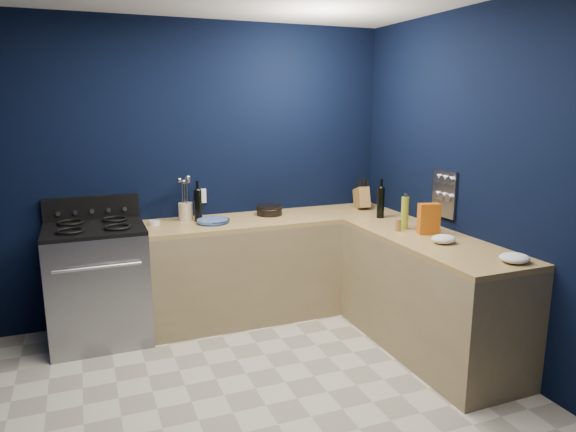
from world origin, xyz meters
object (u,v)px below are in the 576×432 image
plate_stack (213,221)px  utensil_crock (186,212)px  gas_range (99,285)px  knife_block (362,198)px  crouton_bag (429,219)px

plate_stack → utensil_crock: (-0.19, 0.20, 0.06)m
gas_range → utensil_crock: bearing=13.2°
plate_stack → knife_block: 1.49m
plate_stack → crouton_bag: bearing=-33.7°
gas_range → plate_stack: 1.05m
gas_range → plate_stack: bearing=-1.3°
gas_range → knife_block: 2.50m
gas_range → utensil_crock: utensil_crock is taller
knife_block → crouton_bag: (-0.01, -1.07, 0.02)m
crouton_bag → gas_range: bearing=171.2°
plate_stack → crouton_bag: (1.48, -0.98, 0.10)m
knife_block → plate_stack: bearing=-167.2°
utensil_crock → plate_stack: bearing=-46.5°
gas_range → utensil_crock: size_ratio=6.01×
knife_block → crouton_bag: bearing=-81.2°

